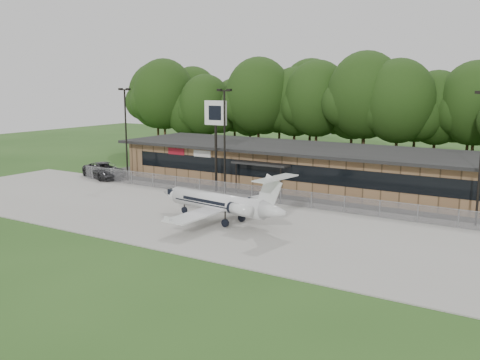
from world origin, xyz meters
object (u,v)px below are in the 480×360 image
Objects in this scene: business_jet at (222,204)px; suv at (104,171)px; terminal at (304,166)px; pole_sign at (216,123)px.

business_jet is 24.32m from suv.
terminal is 16.91m from business_jet.
business_jet is at bearing -86.47° from terminal.
pole_sign is at bearing 134.35° from business_jet.
terminal reaches higher than business_jet.
pole_sign reaches higher than business_jet.
pole_sign is at bearing -68.95° from suv.
pole_sign is at bearing -131.11° from terminal.
suv is (-21.43, -7.59, -1.27)m from terminal.
suv is 16.36m from pole_sign.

